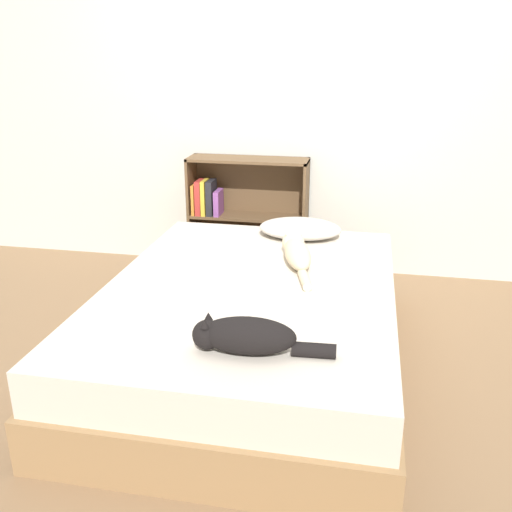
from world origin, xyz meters
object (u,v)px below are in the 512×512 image
pillow (300,228)px  cat_light (297,252)px  cat_dark (245,336)px  bookshelf (243,212)px  bed (250,325)px

pillow → cat_light: (0.04, -0.47, 0.01)m
cat_dark → bookshelf: bookshelf is taller
cat_light → cat_dark: (-0.07, -1.05, 0.01)m
bed → cat_light: bearing=62.1°
pillow → cat_dark: (-0.04, -1.52, 0.01)m
bed → cat_dark: size_ratio=3.61×
bed → cat_light: (0.19, 0.37, 0.30)m
cat_light → cat_dark: 1.05m
pillow → bed: bearing=-100.7°
cat_dark → bookshelf: (-0.46, 2.06, -0.08)m
cat_light → bookshelf: 1.14m
bed → bookshelf: (-0.34, 1.38, 0.22)m
pillow → cat_dark: 1.52m
pillow → bookshelf: bearing=132.3°
cat_light → cat_dark: cat_light is taller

